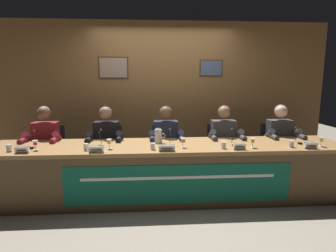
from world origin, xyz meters
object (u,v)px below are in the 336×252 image
at_px(water_cup_left, 86,147).
at_px(panelist_center, 166,140).
at_px(water_cup_right, 224,146).
at_px(microphone_right, 234,140).
at_px(chair_far_left, 50,156).
at_px(microphone_center, 170,140).
at_px(chair_right, 220,153).
at_px(juice_glass_right, 253,141).
at_px(panelist_far_right, 281,138).
at_px(nameplate_far_right, 311,145).
at_px(nameplate_left, 96,149).
at_px(panelist_far_left, 44,142).
at_px(chair_center, 165,154).
at_px(nameplate_far_left, 22,150).
at_px(water_cup_center, 153,147).
at_px(juice_glass_far_left, 35,143).
at_px(nameplate_right, 239,146).
at_px(water_pitcher_central, 158,136).
at_px(microphone_left, 100,141).
at_px(water_cup_far_right, 291,144).
at_px(juice_glass_far_right, 321,140).
at_px(chair_far_right, 274,152).
at_px(conference_table, 169,162).
at_px(water_cup_far_left, 9,148).
at_px(panelist_right, 224,139).
at_px(juice_glass_left, 109,142).
at_px(chair_left, 109,155).
at_px(nameplate_center, 167,148).
at_px(microphone_far_left, 32,142).
at_px(panelist_left, 106,141).

relative_size(water_cup_left, panelist_center, 0.07).
xyz_separation_m(water_cup_right, microphone_right, (0.17, 0.16, 0.04)).
distance_m(chair_far_left, microphone_center, 1.97).
distance_m(chair_right, juice_glass_right, 0.97).
relative_size(water_cup_left, panelist_far_right, 0.07).
bearing_deg(nameplate_far_right, juice_glass_right, 172.40).
height_order(nameplate_left, juice_glass_right, juice_glass_right).
distance_m(panelist_far_left, chair_center, 1.81).
relative_size(nameplate_far_left, nameplate_far_right, 0.98).
bearing_deg(water_cup_center, juice_glass_far_left, 177.16).
bearing_deg(chair_far_left, panelist_far_left, -90.00).
bearing_deg(nameplate_right, water_pitcher_central, 156.59).
height_order(water_cup_left, microphone_left, microphone_left).
bearing_deg(water_cup_far_right, panelist_center, 156.46).
xyz_separation_m(nameplate_left, water_cup_left, (-0.14, 0.11, -0.00)).
distance_m(panelist_far_left, juice_glass_far_right, 3.81).
distance_m(panelist_far_left, nameplate_left, 1.19).
distance_m(panelist_center, chair_far_right, 1.81).
height_order(conference_table, water_cup_far_right, water_cup_far_right).
bearing_deg(water_pitcher_central, panelist_far_left, 168.77).
distance_m(water_cup_far_left, juice_glass_right, 3.00).
bearing_deg(nameplate_far_right, nameplate_left, -179.76).
distance_m(panelist_right, water_cup_right, 0.73).
distance_m(panelist_far_left, juice_glass_left, 1.20).
xyz_separation_m(chair_right, juice_glass_right, (0.17, -0.87, 0.39)).
xyz_separation_m(chair_center, nameplate_far_right, (1.78, -0.97, 0.35)).
relative_size(panelist_right, water_pitcher_central, 5.76).
distance_m(panelist_center, water_cup_far_right, 1.71).
relative_size(chair_left, microphone_right, 4.08).
bearing_deg(nameplate_far_right, panelist_center, 156.55).
distance_m(panelist_far_left, microphone_left, 1.01).
bearing_deg(chair_far_right, nameplate_center, -151.83).
bearing_deg(water_cup_right, panelist_far_right, 32.38).
bearing_deg(panelist_far_right, microphone_left, -170.01).
xyz_separation_m(conference_table, panelist_right, (0.89, 0.55, 0.18)).
relative_size(microphone_far_left, panelist_center, 0.18).
relative_size(conference_table, panelist_far_right, 3.92).
bearing_deg(nameplate_far_left, conference_table, 6.29).
height_order(conference_table, nameplate_left, nameplate_left).
distance_m(nameplate_far_left, microphone_right, 2.61).
distance_m(nameplate_center, water_cup_right, 0.73).
relative_size(chair_right, water_cup_far_right, 10.38).
bearing_deg(panelist_left, panelist_far_right, 0.00).
distance_m(nameplate_left, microphone_center, 0.95).
xyz_separation_m(juice_glass_far_left, water_cup_far_left, (-0.30, -0.04, -0.05)).
relative_size(chair_center, nameplate_right, 5.86).
distance_m(nameplate_far_left, juice_glass_far_right, 3.72).
bearing_deg(nameplate_center, chair_center, 87.67).
bearing_deg(microphone_right, panelist_far_right, 30.35).
bearing_deg(water_cup_center, nameplate_far_left, -178.06).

